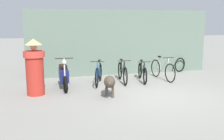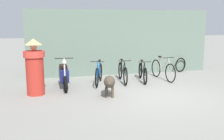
# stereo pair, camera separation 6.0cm
# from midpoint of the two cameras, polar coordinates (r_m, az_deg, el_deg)

# --- Properties ---
(ground_plane) EXTENTS (60.00, 60.00, 0.00)m
(ground_plane) POSITION_cam_midpoint_polar(r_m,az_deg,el_deg) (7.79, 10.05, -5.85)
(ground_plane) COLOR gray
(shop_wall_back) EXTENTS (7.65, 0.20, 2.64)m
(shop_wall_back) POSITION_cam_midpoint_polar(r_m,az_deg,el_deg) (10.88, 2.33, 6.01)
(shop_wall_back) COLOR slate
(shop_wall_back) RESTS_ON ground
(bicycle_0) EXTENTS (0.63, 1.59, 0.86)m
(bicycle_0) POSITION_cam_midpoint_polar(r_m,az_deg,el_deg) (9.20, -2.71, -0.91)
(bicycle_0) COLOR black
(bicycle_0) RESTS_ON ground
(bicycle_1) EXTENTS (0.46, 1.69, 0.85)m
(bicycle_1) POSITION_cam_midpoint_polar(r_m,az_deg,el_deg) (9.52, 2.51, -0.56)
(bicycle_1) COLOR black
(bicycle_1) RESTS_ON ground
(bicycle_2) EXTENTS (0.49, 1.62, 0.79)m
(bicycle_2) POSITION_cam_midpoint_polar(r_m,az_deg,el_deg) (9.72, 6.86, -0.54)
(bicycle_2) COLOR black
(bicycle_2) RESTS_ON ground
(bicycle_3) EXTENTS (0.46, 1.76, 0.90)m
(bicycle_3) POSITION_cam_midpoint_polar(r_m,az_deg,el_deg) (10.10, 11.16, 0.04)
(bicycle_3) COLOR black
(bicycle_3) RESTS_ON ground
(motorcycle) EXTENTS (0.58, 1.86, 1.05)m
(motorcycle) POSITION_cam_midpoint_polar(r_m,az_deg,el_deg) (8.83, -10.26, -1.18)
(motorcycle) COLOR black
(motorcycle) RESTS_ON ground
(stray_dog) EXTENTS (0.53, 1.19, 0.66)m
(stray_dog) POSITION_cam_midpoint_polar(r_m,az_deg,el_deg) (7.62, -0.34, -2.68)
(stray_dog) COLOR #4C3F33
(stray_dog) RESTS_ON ground
(person_in_robes) EXTENTS (0.87, 0.87, 1.68)m
(person_in_robes) POSITION_cam_midpoint_polar(r_m,az_deg,el_deg) (8.09, -16.28, 0.65)
(person_in_robes) COLOR #B72D23
(person_in_robes) RESTS_ON ground
(spare_tire_left) EXTENTS (0.61, 0.25, 0.62)m
(spare_tire_left) POSITION_cam_midpoint_polar(r_m,az_deg,el_deg) (11.81, 14.83, 1.09)
(spare_tire_left) COLOR black
(spare_tire_left) RESTS_ON ground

